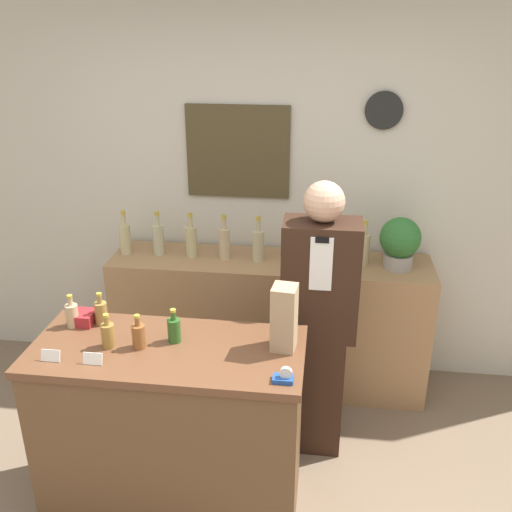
% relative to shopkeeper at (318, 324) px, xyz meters
% --- Properties ---
extents(back_wall, '(5.20, 0.09, 2.70)m').
position_rel_shopkeeper_xyz_m(back_wall, '(-0.43, 0.91, 0.53)').
color(back_wall, beige).
rests_on(back_wall, ground_plane).
extents(back_shelf, '(2.12, 0.48, 0.94)m').
position_rel_shopkeeper_xyz_m(back_shelf, '(-0.34, 0.61, -0.36)').
color(back_shelf, '#9E754C').
rests_on(back_shelf, ground_plane).
extents(display_counter, '(1.32, 0.59, 0.97)m').
position_rel_shopkeeper_xyz_m(display_counter, '(-0.71, -0.56, -0.34)').
color(display_counter, brown).
rests_on(display_counter, ground_plane).
extents(shopkeeper, '(0.42, 0.26, 1.66)m').
position_rel_shopkeeper_xyz_m(shopkeeper, '(0.00, 0.00, 0.00)').
color(shopkeeper, '#331E14').
rests_on(shopkeeper, ground_plane).
extents(potted_plant, '(0.26, 0.26, 0.33)m').
position_rel_shopkeeper_xyz_m(potted_plant, '(0.48, 0.60, 0.29)').
color(potted_plant, '#9E998E').
rests_on(potted_plant, back_shelf).
extents(paper_bag, '(0.13, 0.13, 0.32)m').
position_rel_shopkeeper_xyz_m(paper_bag, '(-0.16, -0.49, 0.30)').
color(paper_bag, tan).
rests_on(paper_bag, display_counter).
extents(tape_dispenser, '(0.09, 0.06, 0.07)m').
position_rel_shopkeeper_xyz_m(tape_dispenser, '(-0.13, -0.76, 0.16)').
color(tape_dispenser, '#1E4799').
rests_on(tape_dispenser, display_counter).
extents(price_card_left, '(0.09, 0.02, 0.06)m').
position_rel_shopkeeper_xyz_m(price_card_left, '(-1.21, -0.74, 0.17)').
color(price_card_left, white).
rests_on(price_card_left, display_counter).
extents(price_card_right, '(0.09, 0.02, 0.06)m').
position_rel_shopkeeper_xyz_m(price_card_right, '(-1.01, -0.74, 0.17)').
color(price_card_right, white).
rests_on(price_card_right, display_counter).
extents(gift_box, '(0.11, 0.12, 0.06)m').
position_rel_shopkeeper_xyz_m(gift_box, '(-1.20, -0.39, 0.17)').
color(gift_box, maroon).
rests_on(gift_box, display_counter).
extents(counter_bottle_0, '(0.06, 0.06, 0.18)m').
position_rel_shopkeeper_xyz_m(counter_bottle_0, '(-1.24, -0.42, 0.20)').
color(counter_bottle_0, tan).
rests_on(counter_bottle_0, display_counter).
extents(counter_bottle_1, '(0.06, 0.06, 0.18)m').
position_rel_shopkeeper_xyz_m(counter_bottle_1, '(-1.11, -0.38, 0.20)').
color(counter_bottle_1, olive).
rests_on(counter_bottle_1, display_counter).
extents(counter_bottle_2, '(0.06, 0.06, 0.18)m').
position_rel_shopkeeper_xyz_m(counter_bottle_2, '(-0.99, -0.59, 0.20)').
color(counter_bottle_2, olive).
rests_on(counter_bottle_2, display_counter).
extents(counter_bottle_3, '(0.06, 0.06, 0.18)m').
position_rel_shopkeeper_xyz_m(counter_bottle_3, '(-0.84, -0.58, 0.20)').
color(counter_bottle_3, brown).
rests_on(counter_bottle_3, display_counter).
extents(counter_bottle_4, '(0.06, 0.06, 0.18)m').
position_rel_shopkeeper_xyz_m(counter_bottle_4, '(-0.69, -0.50, 0.20)').
color(counter_bottle_4, '#2B5720').
rests_on(counter_bottle_4, display_counter).
extents(shelf_bottle_0, '(0.08, 0.08, 0.30)m').
position_rel_shopkeeper_xyz_m(shelf_bottle_0, '(-1.32, 0.61, 0.23)').
color(shelf_bottle_0, tan).
rests_on(shelf_bottle_0, back_shelf).
extents(shelf_bottle_1, '(0.08, 0.08, 0.30)m').
position_rel_shopkeeper_xyz_m(shelf_bottle_1, '(-1.09, 0.62, 0.23)').
color(shelf_bottle_1, '#B1AD87').
rests_on(shelf_bottle_1, back_shelf).
extents(shelf_bottle_2, '(0.08, 0.08, 0.30)m').
position_rel_shopkeeper_xyz_m(shelf_bottle_2, '(-0.87, 0.62, 0.23)').
color(shelf_bottle_2, tan).
rests_on(shelf_bottle_2, back_shelf).
extents(shelf_bottle_3, '(0.08, 0.08, 0.30)m').
position_rel_shopkeeper_xyz_m(shelf_bottle_3, '(-0.64, 0.61, 0.23)').
color(shelf_bottle_3, tan).
rests_on(shelf_bottle_3, back_shelf).
extents(shelf_bottle_4, '(0.08, 0.08, 0.30)m').
position_rel_shopkeeper_xyz_m(shelf_bottle_4, '(-0.41, 0.60, 0.23)').
color(shelf_bottle_4, tan).
rests_on(shelf_bottle_4, back_shelf).
extents(shelf_bottle_5, '(0.08, 0.08, 0.30)m').
position_rel_shopkeeper_xyz_m(shelf_bottle_5, '(-0.19, 0.61, 0.23)').
color(shelf_bottle_5, tan).
rests_on(shelf_bottle_5, back_shelf).
extents(shelf_bottle_6, '(0.08, 0.08, 0.30)m').
position_rel_shopkeeper_xyz_m(shelf_bottle_6, '(0.04, 0.61, 0.23)').
color(shelf_bottle_6, tan).
rests_on(shelf_bottle_6, back_shelf).
extents(shelf_bottle_7, '(0.08, 0.08, 0.30)m').
position_rel_shopkeeper_xyz_m(shelf_bottle_7, '(0.26, 0.62, 0.23)').
color(shelf_bottle_7, tan).
rests_on(shelf_bottle_7, back_shelf).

